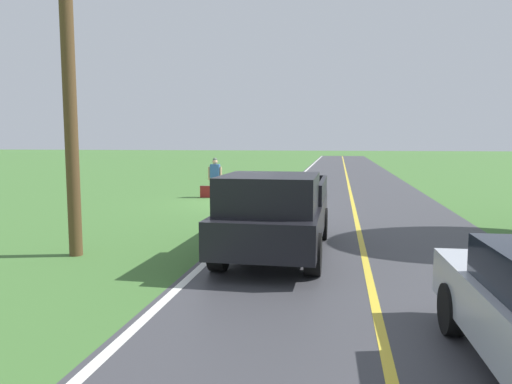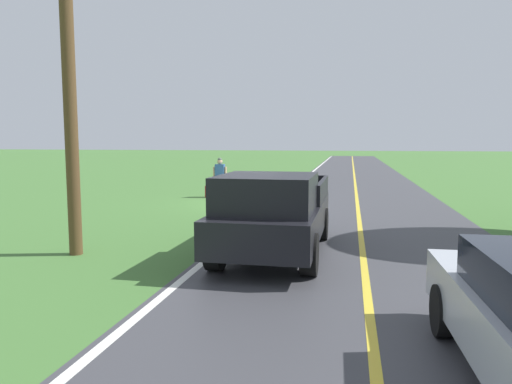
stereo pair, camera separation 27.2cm
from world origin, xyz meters
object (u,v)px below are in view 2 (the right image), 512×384
object	(u,v)px
hitchhiker_walking	(220,175)
pickup_truck_passing	(274,211)
utility_pole_roadside	(68,45)
suitcase_carried	(211,192)

from	to	relation	value
hitchhiker_walking	pickup_truck_passing	world-z (taller)	pickup_truck_passing
pickup_truck_passing	utility_pole_roadside	distance (m)	5.61
suitcase_carried	hitchhiker_walking	bearing A→B (deg)	100.86
hitchhiker_walking	pickup_truck_passing	distance (m)	10.81
suitcase_carried	pickup_truck_passing	world-z (taller)	pickup_truck_passing
hitchhiker_walking	suitcase_carried	size ratio (longest dim) A/B	3.43
hitchhiker_walking	utility_pole_roadside	bearing A→B (deg)	88.46
suitcase_carried	utility_pole_roadside	world-z (taller)	utility_pole_roadside
suitcase_carried	pickup_truck_passing	xyz separation A→B (m)	(-4.42, 9.96, 0.71)
hitchhiker_walking	utility_pole_roadside	distance (m)	11.37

